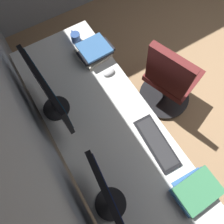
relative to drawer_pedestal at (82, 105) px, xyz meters
The scene contains 11 objects.
wall_back 1.31m from the drawer_pedestal, 152.74° to the left, with size 5.30×0.10×2.60m, color #8C939E.
desk 0.54m from the drawer_pedestal, behind, with size 1.99×0.73×0.73m.
drawer_pedestal is the anchor object (origin of this frame).
monitor_primary 1.11m from the drawer_pedestal, 166.72° to the left, with size 0.53×0.20×0.44m.
monitor_secondary 0.68m from the drawer_pedestal, 116.65° to the left, with size 0.57×0.20×0.44m.
keyboard_main 0.86m from the drawer_pedestal, 159.49° to the right, with size 0.43×0.17×0.02m.
mouse_main 0.49m from the drawer_pedestal, 98.52° to the right, with size 0.06×0.10×0.03m, color silver.
book_stack_near 0.54m from the drawer_pedestal, 57.71° to the right, with size 0.26×0.30×0.11m.
book_stack_far 1.22m from the drawer_pedestal, 165.35° to the right, with size 0.23×0.29×0.07m.
coffee_mug 0.62m from the drawer_pedestal, 28.52° to the right, with size 0.12×0.08×0.09m.
office_chair 0.87m from the drawer_pedestal, 107.50° to the right, with size 0.56×0.60×0.97m.
Camera 1 is at (-0.10, 2.23, 2.23)m, focal length 34.76 mm.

